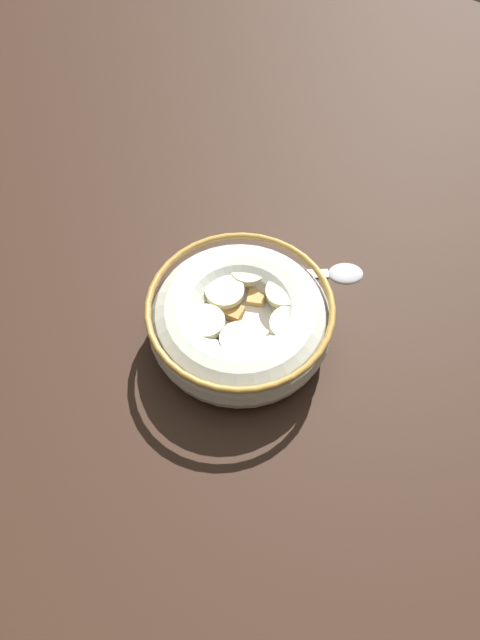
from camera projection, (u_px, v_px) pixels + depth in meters
ground_plane at (240, 342)px, 58.69cm from camera, size 130.64×130.64×2.00cm
cereal_bowl at (240, 320)px, 55.36cm from camera, size 16.76×16.76×5.47cm
spoon at (318, 272)px, 61.51cm from camera, size 10.81×13.39×0.80cm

